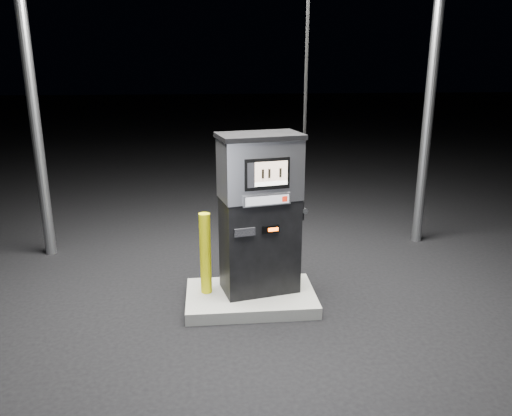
{
  "coord_description": "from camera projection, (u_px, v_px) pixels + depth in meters",
  "views": [
    {
      "loc": [
        -0.49,
        -5.66,
        2.95
      ],
      "look_at": [
        0.07,
        0.0,
        1.25
      ],
      "focal_mm": 35.0,
      "sensor_mm": 36.0,
      "label": 1
    }
  ],
  "objects": [
    {
      "name": "pump_island",
      "position": [
        251.0,
        298.0,
        6.26
      ],
      "size": [
        1.6,
        1.0,
        0.15
      ],
      "primitive_type": "cube",
      "color": "slate",
      "rests_on": "ground"
    },
    {
      "name": "bollard_left",
      "position": [
        205.0,
        254.0,
        6.11
      ],
      "size": [
        0.18,
        0.18,
        1.03
      ],
      "primitive_type": "cylinder",
      "rotation": [
        0.0,
        0.0,
        0.41
      ],
      "color": "yellow",
      "rests_on": "pump_island"
    },
    {
      "name": "fuel_dispenser",
      "position": [
        260.0,
        213.0,
        6.06
      ],
      "size": [
        1.14,
        0.77,
        4.09
      ],
      "rotation": [
        0.0,
        0.0,
        0.21
      ],
      "color": "black",
      "rests_on": "pump_island"
    },
    {
      "name": "ground",
      "position": [
        251.0,
        303.0,
        6.28
      ],
      "size": [
        80.0,
        80.0,
        0.0
      ],
      "primitive_type": "plane",
      "color": "black",
      "rests_on": "ground"
    },
    {
      "name": "bollard_right",
      "position": [
        295.0,
        259.0,
        6.17
      ],
      "size": [
        0.14,
        0.14,
        0.85
      ],
      "primitive_type": "cylinder",
      "rotation": [
        0.0,
        0.0,
        0.27
      ],
      "color": "yellow",
      "rests_on": "pump_island"
    }
  ]
}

